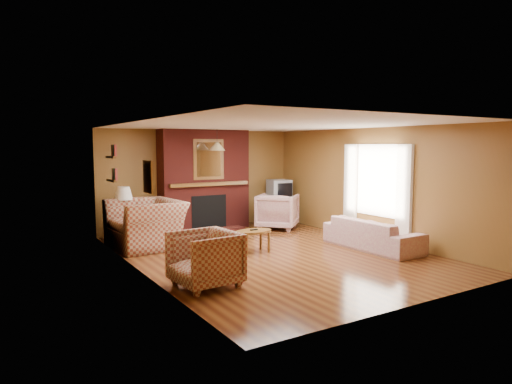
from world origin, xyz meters
TOP-DOWN VIEW (x-y plane):
  - floor at (0.00, 0.00)m, footprint 6.50×6.50m
  - ceiling at (0.00, 0.00)m, footprint 6.50×6.50m
  - wall_back at (0.00, 3.25)m, footprint 6.50×0.00m
  - wall_front at (0.00, -3.25)m, footprint 6.50×0.00m
  - wall_left at (-2.50, 0.00)m, footprint 0.00×6.50m
  - wall_right at (2.50, 0.00)m, footprint 0.00×6.50m
  - fireplace at (0.00, 2.98)m, footprint 2.20×0.82m
  - window_right at (2.45, -0.20)m, footprint 0.10×1.85m
  - bookshelf at (-2.44, 1.90)m, footprint 0.09×0.55m
  - botanical_print at (-2.47, -0.30)m, footprint 0.05×0.40m
  - pendant_light at (0.00, 2.30)m, footprint 0.36×0.36m
  - plaid_loveseat at (-1.85, 1.81)m, footprint 1.38×1.55m
  - plaid_armchair at (-1.95, -1.15)m, footprint 0.94×0.92m
  - floral_sofa at (1.90, -0.66)m, footprint 0.82×2.04m
  - floral_armchair at (1.53, 2.11)m, footprint 1.31×1.31m
  - coffee_table at (-0.25, 0.28)m, footprint 0.73×0.45m
  - side_table at (-2.10, 2.45)m, footprint 0.42×0.42m
  - table_lamp at (-2.10, 2.45)m, footprint 0.38×0.38m
  - tv_stand at (2.05, 2.80)m, footprint 0.63×0.57m
  - crt_tv at (2.05, 2.79)m, footprint 0.61×0.60m

SIDE VIEW (x-z plane):
  - floor at x=0.00m, z-range 0.00..0.00m
  - side_table at x=-2.10m, z-range 0.00..0.55m
  - floral_sofa at x=1.90m, z-range 0.00..0.59m
  - tv_stand at x=2.05m, z-range 0.00..0.65m
  - coffee_table at x=-0.25m, z-range 0.14..0.58m
  - plaid_armchair at x=-1.95m, z-range 0.00..0.81m
  - floral_armchair at x=1.53m, z-range 0.00..0.85m
  - plaid_loveseat at x=-1.85m, z-range 0.00..0.94m
  - crt_tv at x=2.05m, z-range 0.65..1.14m
  - table_lamp at x=-2.10m, z-range 0.58..1.21m
  - window_right at x=2.45m, z-range 0.13..2.13m
  - fireplace at x=0.00m, z-range -0.02..2.38m
  - wall_back at x=0.00m, z-range -2.05..4.45m
  - wall_front at x=0.00m, z-range -2.05..4.45m
  - wall_left at x=-2.50m, z-range -2.05..4.45m
  - wall_right at x=2.50m, z-range -2.05..4.45m
  - botanical_print at x=-2.47m, z-range 1.30..1.80m
  - bookshelf at x=-2.44m, z-range 1.31..2.02m
  - pendant_light at x=0.00m, z-range 1.76..2.24m
  - ceiling at x=0.00m, z-range 2.40..2.40m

